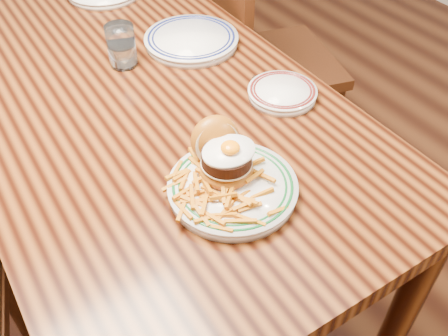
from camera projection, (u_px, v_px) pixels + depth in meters
floor at (155, 254)px, 1.81m from camera, size 6.00×6.00×0.00m
table at (132, 108)px, 1.35m from camera, size 0.85×1.60×0.75m
chair_right at (259, 55)px, 1.86m from camera, size 0.53×0.53×0.93m
main_plate at (230, 176)px, 0.99m from camera, size 0.26×0.27×0.13m
side_plate at (282, 92)px, 1.23m from camera, size 0.17×0.18×0.03m
rear_plate at (191, 39)px, 1.41m from camera, size 0.27×0.27×0.03m
water_glass at (122, 48)px, 1.31m from camera, size 0.07×0.07×0.11m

